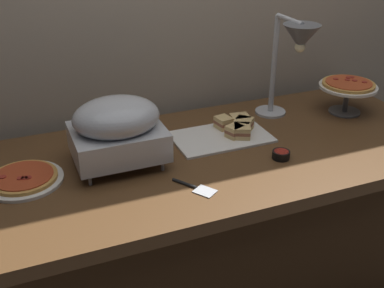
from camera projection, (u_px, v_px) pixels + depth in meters
name	position (u px, v px, depth m)	size (l,w,h in m)	color
back_wall	(177.00, 13.00, 2.11)	(4.40, 0.04, 2.40)	tan
buffet_table	(220.00, 226.00, 2.07)	(1.90, 0.84, 0.76)	brown
chafing_dish	(117.00, 128.00, 1.74)	(0.33, 0.27, 0.26)	#B7BABF
heat_lamp	(295.00, 47.00, 1.95)	(0.15, 0.33, 0.46)	#B7BABF
pizza_plate_front	(24.00, 179.00, 1.68)	(0.27, 0.27, 0.03)	white
pizza_plate_center	(348.00, 88.00, 2.18)	(0.26, 0.26, 0.15)	#595B60
sandwich_platter	(230.00, 131.00, 2.01)	(0.40, 0.25, 0.06)	white
sauce_cup_near	(86.00, 138.00, 1.94)	(0.07, 0.07, 0.04)	black
sauce_cup_far	(281.00, 154.00, 1.83)	(0.07, 0.07, 0.03)	black
serving_spatula	(195.00, 188.00, 1.65)	(0.12, 0.16, 0.01)	#B7BABF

